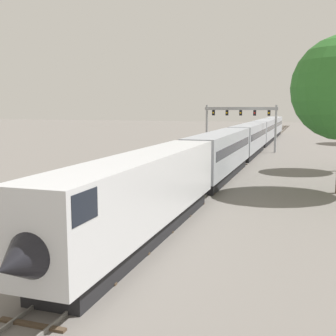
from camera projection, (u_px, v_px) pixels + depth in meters
name	position (u px, v px, depth m)	size (l,w,h in m)	color
ground_plane	(72.00, 261.00, 21.03)	(400.00, 400.00, 0.00)	slate
track_main	(257.00, 148.00, 76.83)	(2.60, 200.00, 0.16)	slate
track_near	(200.00, 160.00, 59.72)	(2.60, 160.00, 0.16)	slate
passenger_train	(250.00, 138.00, 66.76)	(3.04, 111.84, 4.80)	silver
signal_gantry	(241.00, 117.00, 71.52)	(12.10, 0.49, 7.75)	#999BA0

